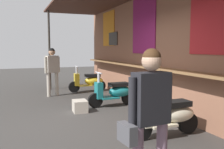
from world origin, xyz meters
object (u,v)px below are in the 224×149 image
scooter_yellow (90,81)px  scooter_cream (169,115)px  shopper_browsing (52,67)px  scooter_teal (115,92)px  merchandise_crate (80,106)px  shopper_with_handbag (150,108)px

scooter_yellow → scooter_cream: (5.09, 0.00, 0.00)m
scooter_yellow → shopper_browsing: 1.57m
scooter_teal → merchandise_crate: (0.29, -1.08, -0.24)m
scooter_teal → scooter_cream: bearing=88.5°
scooter_yellow → scooter_teal: 2.49m
shopper_with_handbag → shopper_browsing: 6.14m
scooter_yellow → scooter_teal: bearing=92.5°
scooter_teal → shopper_with_handbag: shopper_with_handbag is taller
shopper_with_handbag → merchandise_crate: bearing=172.0°
scooter_teal → shopper_browsing: shopper_browsing is taller
shopper_browsing → scooter_yellow: bearing=84.3°
scooter_cream → shopper_browsing: (-4.72, -1.40, 0.60)m
shopper_with_handbag → shopper_browsing: shopper_browsing is taller
shopper_with_handbag → shopper_browsing: size_ratio=0.99×
scooter_teal → merchandise_crate: scooter_teal is taller
scooter_teal → scooter_cream: (2.60, 0.00, 0.00)m
shopper_with_handbag → merchandise_crate: 3.82m
scooter_yellow → shopper_with_handbag: size_ratio=0.87×
scooter_yellow → merchandise_crate: size_ratio=3.28×
scooter_cream → shopper_with_handbag: shopper_with_handbag is taller
shopper_with_handbag → shopper_browsing: bearing=176.0°
scooter_yellow → scooter_cream: size_ratio=1.00×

